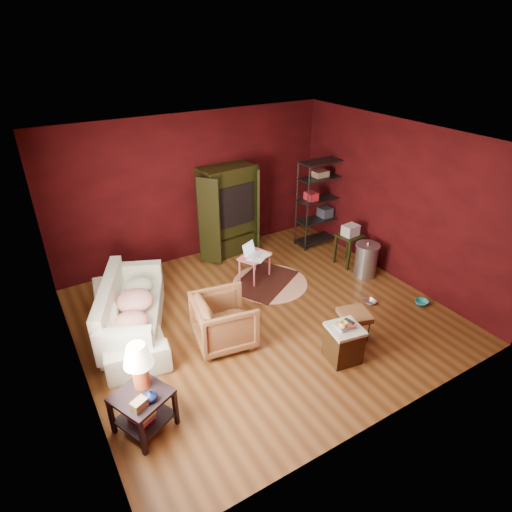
{
  "coord_description": "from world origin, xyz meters",
  "views": [
    {
      "loc": [
        -2.98,
        -4.76,
        4.15
      ],
      "look_at": [
        0.0,
        0.2,
        1.0
      ],
      "focal_mm": 30.0,
      "sensor_mm": 36.0,
      "label": 1
    }
  ],
  "objects_px": {
    "side_table": "(140,381)",
    "wire_shelving": "(319,200)",
    "armchair": "(224,319)",
    "sofa": "(127,311)",
    "laptop_desk": "(254,258)",
    "tv_armoire": "(228,209)",
    "hamper": "(344,343)"
  },
  "relations": [
    {
      "from": "tv_armoire",
      "to": "wire_shelving",
      "type": "distance_m",
      "value": 1.89
    },
    {
      "from": "armchair",
      "to": "laptop_desk",
      "type": "relative_size",
      "value": 1.19
    },
    {
      "from": "laptop_desk",
      "to": "sofa",
      "type": "bearing_deg",
      "value": 165.49
    },
    {
      "from": "sofa",
      "to": "tv_armoire",
      "type": "xyz_separation_m",
      "value": [
        2.54,
        1.6,
        0.51
      ]
    },
    {
      "from": "sofa",
      "to": "wire_shelving",
      "type": "distance_m",
      "value": 4.47
    },
    {
      "from": "armchair",
      "to": "hamper",
      "type": "height_order",
      "value": "armchair"
    },
    {
      "from": "hamper",
      "to": "tv_armoire",
      "type": "height_order",
      "value": "tv_armoire"
    },
    {
      "from": "side_table",
      "to": "wire_shelving",
      "type": "relative_size",
      "value": 0.62
    },
    {
      "from": "hamper",
      "to": "laptop_desk",
      "type": "relative_size",
      "value": 0.89
    },
    {
      "from": "side_table",
      "to": "sofa",
      "type": "bearing_deg",
      "value": 79.46
    },
    {
      "from": "tv_armoire",
      "to": "side_table",
      "type": "bearing_deg",
      "value": -136.35
    },
    {
      "from": "sofa",
      "to": "tv_armoire",
      "type": "bearing_deg",
      "value": -48.65
    },
    {
      "from": "side_table",
      "to": "tv_armoire",
      "type": "distance_m",
      "value": 4.4
    },
    {
      "from": "armchair",
      "to": "hamper",
      "type": "distance_m",
      "value": 1.71
    },
    {
      "from": "side_table",
      "to": "armchair",
      "type": "bearing_deg",
      "value": 29.5
    },
    {
      "from": "laptop_desk",
      "to": "tv_armoire",
      "type": "bearing_deg",
      "value": 60.75
    },
    {
      "from": "hamper",
      "to": "sofa",
      "type": "bearing_deg",
      "value": 138.98
    },
    {
      "from": "sofa",
      "to": "tv_armoire",
      "type": "relative_size",
      "value": 1.2
    },
    {
      "from": "armchair",
      "to": "hamper",
      "type": "xyz_separation_m",
      "value": [
        1.24,
        -1.17,
        -0.14
      ]
    },
    {
      "from": "armchair",
      "to": "tv_armoire",
      "type": "height_order",
      "value": "tv_armoire"
    },
    {
      "from": "armchair",
      "to": "tv_armoire",
      "type": "relative_size",
      "value": 0.47
    },
    {
      "from": "laptop_desk",
      "to": "hamper",
      "type": "bearing_deg",
      "value": -115.05
    },
    {
      "from": "sofa",
      "to": "laptop_desk",
      "type": "relative_size",
      "value": 3.08
    },
    {
      "from": "side_table",
      "to": "wire_shelving",
      "type": "distance_m",
      "value": 5.39
    },
    {
      "from": "wire_shelving",
      "to": "sofa",
      "type": "bearing_deg",
      "value": -167.34
    },
    {
      "from": "armchair",
      "to": "sofa",
      "type": "bearing_deg",
      "value": 61.47
    },
    {
      "from": "sofa",
      "to": "laptop_desk",
      "type": "height_order",
      "value": "sofa"
    },
    {
      "from": "laptop_desk",
      "to": "tv_armoire",
      "type": "xyz_separation_m",
      "value": [
        0.11,
        1.19,
        0.5
      ]
    },
    {
      "from": "laptop_desk",
      "to": "tv_armoire",
      "type": "relative_size",
      "value": 0.39
    },
    {
      "from": "armchair",
      "to": "laptop_desk",
      "type": "distance_m",
      "value": 1.83
    },
    {
      "from": "tv_armoire",
      "to": "hamper",
      "type": "bearing_deg",
      "value": -98.1
    },
    {
      "from": "hamper",
      "to": "laptop_desk",
      "type": "xyz_separation_m",
      "value": [
        0.05,
        2.48,
        0.15
      ]
    }
  ]
}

